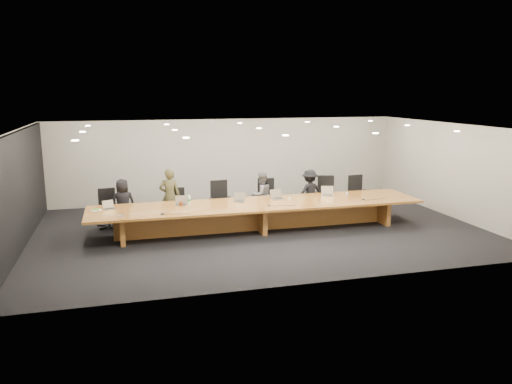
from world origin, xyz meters
TOP-DOWN VIEW (x-y plane):
  - ground at (0.00, 0.00)m, footprint 12.00×12.00m
  - back_wall at (0.00, 4.00)m, footprint 12.00×0.02m
  - left_wall_panel at (-5.94, 0.00)m, footprint 0.08×7.84m
  - conference_table at (0.00, 0.00)m, footprint 9.00×1.80m
  - chair_far_left at (-3.95, 1.34)m, footprint 0.64×0.64m
  - chair_left at (-2.10, 1.21)m, footprint 0.64×0.64m
  - chair_mid_left at (-0.81, 1.18)m, footprint 0.66×0.66m
  - chair_mid_right at (0.60, 1.20)m, footprint 0.65×0.65m
  - chair_right at (2.46, 1.16)m, footprint 0.77×0.77m
  - chair_far_right at (3.59, 1.22)m, footprint 0.64×0.64m
  - person_a at (-3.56, 1.20)m, footprint 0.75×0.56m
  - person_b at (-2.27, 1.26)m, footprint 0.64×0.47m
  - person_c at (0.41, 1.21)m, footprint 0.82×0.73m
  - person_d at (1.94, 1.23)m, footprint 0.97×0.65m
  - laptop_a at (-3.89, 0.34)m, footprint 0.35×0.30m
  - laptop_b at (-2.07, 0.30)m, footprint 0.37×0.30m
  - laptop_c at (-0.47, 0.32)m, footprint 0.37×0.33m
  - laptop_d at (0.65, 0.36)m, footprint 0.39×0.32m
  - laptop_e at (2.19, 0.42)m, footprint 0.41×0.34m
  - water_bottle at (-1.85, 0.31)m, footprint 0.09×0.09m
  - amber_mug at (-2.08, 0.22)m, footprint 0.11×0.11m
  - paper_cup_near at (0.93, 0.12)m, footprint 0.07×0.07m
  - paper_cup_far at (2.73, 0.27)m, footprint 0.10×0.10m
  - notepad at (-4.21, 0.27)m, footprint 0.29×0.25m
  - lime_gadget at (-4.22, 0.27)m, footprint 0.17×0.13m
  - av_box at (-3.62, -0.53)m, footprint 0.19×0.15m
  - mic_left at (-2.63, -0.59)m, footprint 0.16×0.16m
  - mic_center at (0.17, -0.40)m, footprint 0.11×0.11m
  - mic_right at (2.94, -0.35)m, footprint 0.15×0.15m

SIDE VIEW (x-z plane):
  - ground at x=0.00m, z-range 0.00..0.00m
  - conference_table at x=0.00m, z-range 0.15..0.90m
  - chair_left at x=-2.10m, z-range 0.00..1.05m
  - chair_far_left at x=-3.95m, z-range 0.00..1.10m
  - chair_far_right at x=3.59m, z-range 0.00..1.16m
  - chair_mid_right at x=0.60m, z-range 0.00..1.19m
  - chair_right at x=2.46m, z-range 0.00..1.20m
  - chair_mid_left at x=-0.81m, z-range 0.00..1.21m
  - person_a at x=-3.56m, z-range 0.00..1.37m
  - person_d at x=1.94m, z-range 0.00..1.40m
  - person_c at x=0.41m, z-range 0.00..1.41m
  - notepad at x=-4.21m, z-range 0.75..0.76m
  - av_box at x=-3.62m, z-range 0.75..0.78m
  - mic_center at x=0.17m, z-range 0.75..0.78m
  - mic_right at x=2.94m, z-range 0.75..0.78m
  - mic_left at x=-2.63m, z-range 0.75..0.78m
  - lime_gadget at x=-4.22m, z-range 0.76..0.79m
  - paper_cup_near at x=0.93m, z-range 0.75..0.83m
  - paper_cup_far at x=2.73m, z-range 0.75..0.85m
  - person_b at x=-2.27m, z-range 0.00..1.61m
  - amber_mug at x=-2.08m, z-range 0.75..0.86m
  - laptop_a at x=-3.89m, z-range 0.75..0.98m
  - laptop_c at x=-0.47m, z-range 0.75..0.99m
  - water_bottle at x=-1.85m, z-range 0.75..1.00m
  - laptop_b at x=-2.07m, z-range 0.75..1.00m
  - laptop_d at x=0.65m, z-range 0.75..1.02m
  - laptop_e at x=2.19m, z-range 0.75..1.03m
  - left_wall_panel at x=-5.94m, z-range 0.00..2.74m
  - back_wall at x=0.00m, z-range 0.00..2.80m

